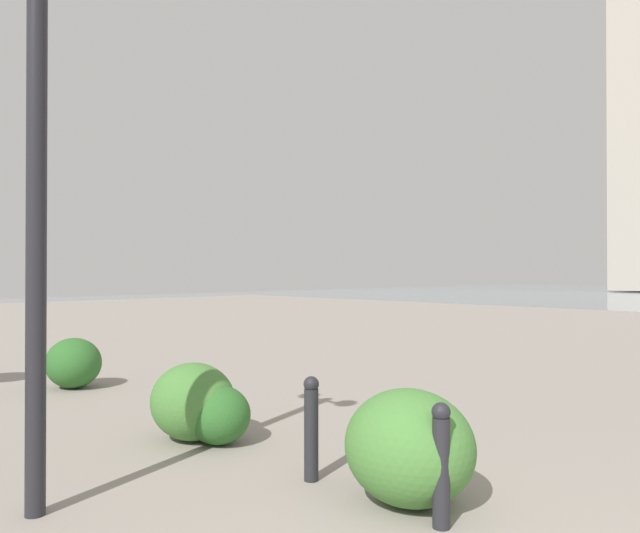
{
  "coord_description": "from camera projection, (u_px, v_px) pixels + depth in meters",
  "views": [
    {
      "loc": [
        -0.25,
        2.27,
        1.73
      ],
      "look_at": [
        8.33,
        -6.12,
        1.84
      ],
      "focal_mm": 33.96,
      "sensor_mm": 36.0,
      "label": 1
    }
  ],
  "objects": [
    {
      "name": "bollard_mid",
      "position": [
        311.0,
        426.0,
        5.02
      ],
      "size": [
        0.13,
        0.13,
        0.87
      ],
      "color": "#232328",
      "rests_on": "ground"
    },
    {
      "name": "shrub_tall",
      "position": [
        193.0,
        401.0,
        6.25
      ],
      "size": [
        0.93,
        0.84,
        0.79
      ],
      "color": "#477F38",
      "rests_on": "ground"
    },
    {
      "name": "shrub_round",
      "position": [
        73.0,
        363.0,
        9.03
      ],
      "size": [
        0.88,
        0.79,
        0.75
      ],
      "color": "#2D6628",
      "rests_on": "ground"
    },
    {
      "name": "lamppost",
      "position": [
        37.0,
        109.0,
        4.33
      ],
      "size": [
        0.98,
        0.28,
        4.41
      ],
      "color": "#232328",
      "rests_on": "ground"
    },
    {
      "name": "bollard_near",
      "position": [
        441.0,
        462.0,
        4.09
      ],
      "size": [
        0.13,
        0.13,
        0.85
      ],
      "color": "#232328",
      "rests_on": "ground"
    },
    {
      "name": "shrub_wide",
      "position": [
        218.0,
        415.0,
        6.09
      ],
      "size": [
        0.7,
        0.63,
        0.59
      ],
      "color": "#2D6628",
      "rests_on": "ground"
    },
    {
      "name": "shrub_low",
      "position": [
        409.0,
        447.0,
        4.51
      ],
      "size": [
        1.01,
        0.91,
        0.86
      ],
      "color": "#477F38",
      "rests_on": "ground"
    }
  ]
}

